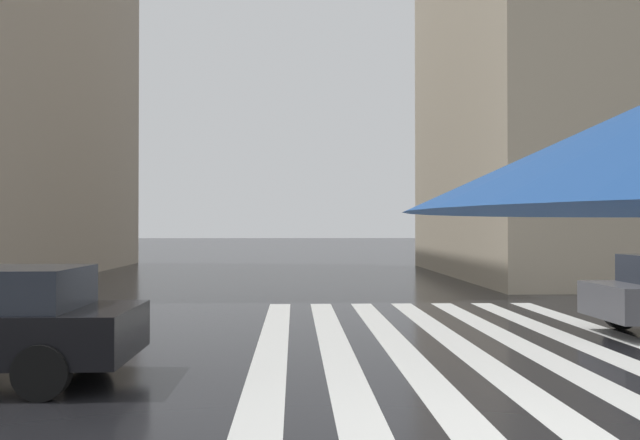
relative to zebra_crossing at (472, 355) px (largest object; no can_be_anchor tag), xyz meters
The scene contains 1 object.
zebra_crossing is the anchor object (origin of this frame).
Camera 1 is at (-5.59, 2.28, 1.90)m, focal length 36.51 mm.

